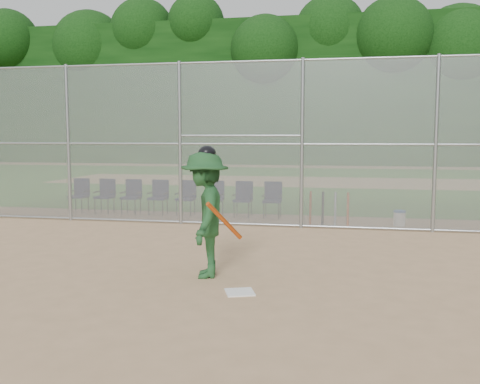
% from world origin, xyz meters
% --- Properties ---
extents(ground, '(100.00, 100.00, 0.00)m').
position_xyz_m(ground, '(0.00, 0.00, 0.00)').
color(ground, tan).
rests_on(ground, ground).
extents(grass_strip, '(100.00, 100.00, 0.00)m').
position_xyz_m(grass_strip, '(0.00, 18.00, 0.01)').
color(grass_strip, '#326D20').
rests_on(grass_strip, ground).
extents(dirt_patch_far, '(24.00, 24.00, 0.00)m').
position_xyz_m(dirt_patch_far, '(0.00, 18.00, 0.01)').
color(dirt_patch_far, tan).
rests_on(dirt_patch_far, ground).
extents(backstop_fence, '(16.09, 0.09, 4.00)m').
position_xyz_m(backstop_fence, '(0.00, 5.00, 2.07)').
color(backstop_fence, gray).
rests_on(backstop_fence, ground).
extents(treeline, '(81.00, 60.00, 11.00)m').
position_xyz_m(treeline, '(0.00, 20.00, 5.50)').
color(treeline, black).
rests_on(treeline, ground).
extents(home_plate, '(0.50, 0.50, 0.02)m').
position_xyz_m(home_plate, '(0.59, -0.52, 0.01)').
color(home_plate, white).
rests_on(home_plate, ground).
extents(batter_at_plate, '(1.10, 1.38, 2.05)m').
position_xyz_m(batter_at_plate, '(-0.11, 0.26, 0.99)').
color(batter_at_plate, '#1E4D25').
rests_on(batter_at_plate, ground).
extents(water_cooler, '(0.30, 0.30, 0.38)m').
position_xyz_m(water_cooler, '(3.34, 5.74, 0.19)').
color(water_cooler, white).
rests_on(water_cooler, ground).
extents(spare_bats, '(0.96, 0.30, 0.85)m').
position_xyz_m(spare_bats, '(1.64, 5.33, 0.42)').
color(spare_bats, '#D84C14').
rests_on(spare_bats, ground).
extents(chair_0, '(0.54, 0.52, 0.96)m').
position_xyz_m(chair_0, '(-5.53, 6.43, 0.48)').
color(chair_0, '#0F1537').
rests_on(chair_0, ground).
extents(chair_1, '(0.54, 0.52, 0.96)m').
position_xyz_m(chair_1, '(-4.73, 6.43, 0.48)').
color(chair_1, '#0F1537').
rests_on(chair_1, ground).
extents(chair_2, '(0.54, 0.52, 0.96)m').
position_xyz_m(chair_2, '(-3.92, 6.43, 0.48)').
color(chair_2, '#0F1537').
rests_on(chair_2, ground).
extents(chair_3, '(0.54, 0.52, 0.96)m').
position_xyz_m(chair_3, '(-3.12, 6.43, 0.48)').
color(chair_3, '#0F1537').
rests_on(chair_3, ground).
extents(chair_4, '(0.54, 0.52, 0.96)m').
position_xyz_m(chair_4, '(-2.31, 6.43, 0.48)').
color(chair_4, '#0F1537').
rests_on(chair_4, ground).
extents(chair_5, '(0.54, 0.52, 0.96)m').
position_xyz_m(chair_5, '(-1.51, 6.43, 0.48)').
color(chair_5, '#0F1537').
rests_on(chair_5, ground).
extents(chair_6, '(0.54, 0.52, 0.96)m').
position_xyz_m(chair_6, '(-0.70, 6.43, 0.48)').
color(chair_6, '#0F1537').
rests_on(chair_6, ground).
extents(chair_7, '(0.54, 0.52, 0.96)m').
position_xyz_m(chair_7, '(0.10, 6.43, 0.48)').
color(chair_7, '#0F1537').
rests_on(chair_7, ground).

